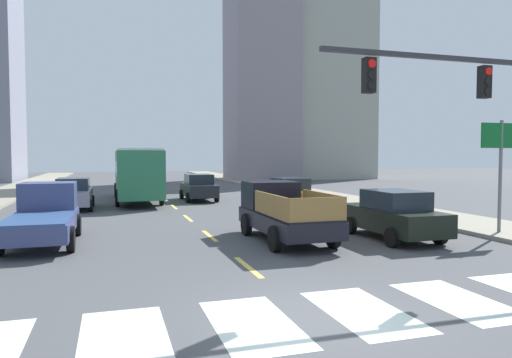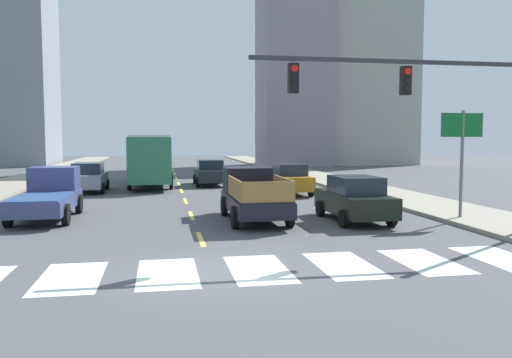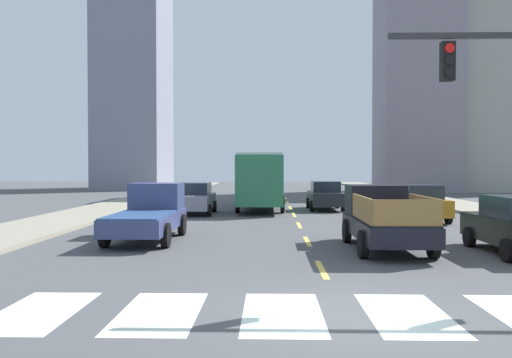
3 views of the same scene
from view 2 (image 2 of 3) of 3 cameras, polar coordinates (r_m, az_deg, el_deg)
ground_plane at (r=12.58m, az=-4.67°, el=-10.06°), size 160.00×160.00×0.00m
sidewalk_right at (r=32.65m, az=11.58°, el=-0.97°), size 3.65×110.00×0.15m
crosswalk_stripe_2 at (r=12.69m, az=-19.71°, el=-10.17°), size 1.39×2.81×0.01m
crosswalk_stripe_3 at (r=12.52m, az=-9.70°, el=-10.16°), size 1.39×2.81×0.01m
crosswalk_stripe_4 at (r=12.73m, az=0.27°, el=-9.85°), size 1.39×2.81×0.01m
crosswalk_stripe_5 at (r=13.29m, az=9.63°, el=-9.29°), size 1.39×2.81×0.01m
crosswalk_stripe_6 at (r=14.17m, az=18.00°, el=-8.58°), size 1.39×2.81×0.01m
crosswalk_stripe_7 at (r=15.31m, az=25.23°, el=-7.82°), size 1.39×2.81×0.01m
lane_dash_0 at (r=16.47m, az=-6.09°, el=-6.56°), size 0.16×2.40×0.01m
lane_dash_1 at (r=21.38m, az=-7.11°, el=-3.99°), size 0.16×2.40×0.01m
lane_dash_2 at (r=26.33m, az=-7.75°, el=-2.39°), size 0.16×2.40×0.01m
lane_dash_3 at (r=31.30m, az=-8.19°, el=-1.29°), size 0.16×2.40×0.01m
lane_dash_4 at (r=36.27m, az=-8.51°, el=-0.50°), size 0.16×2.40×0.01m
lane_dash_5 at (r=41.25m, az=-8.75°, el=0.11°), size 0.16×2.40×0.01m
lane_dash_6 at (r=46.24m, az=-8.94°, el=0.58°), size 0.16×2.40×0.01m
lane_dash_7 at (r=51.23m, az=-9.09°, el=0.96°), size 0.16×2.40×0.01m
pickup_stakebed at (r=20.16m, az=-0.37°, el=-1.80°), size 2.18×5.20×1.96m
pickup_dark at (r=22.13m, az=-21.81°, el=-1.60°), size 2.18×5.20×1.96m
city_bus at (r=35.24m, az=-11.47°, el=2.49°), size 2.72×10.80×3.32m
sedan_near_left at (r=31.79m, az=-17.91°, el=0.17°), size 2.02×4.40×1.72m
sedan_mid at (r=34.64m, az=-5.09°, el=0.72°), size 2.02×4.40×1.72m
sedan_far at (r=29.13m, az=3.64°, el=0.00°), size 2.02×4.40×1.72m
sedan_near_right at (r=20.06m, az=10.75°, el=-2.14°), size 2.02×4.40×1.72m
traffic_signal_gantry at (r=16.64m, az=19.50°, el=7.80°), size 8.63×0.27×6.00m
direction_sign_green at (r=21.15m, az=21.68°, el=3.87°), size 1.70×0.12×4.20m
tower_tall_centre at (r=66.93m, az=-24.77°, el=13.85°), size 7.41×9.94×28.88m
block_mid_left at (r=66.10m, az=11.40°, el=12.62°), size 10.54×11.13×25.06m
block_mid_right at (r=60.58m, az=4.17°, el=13.78°), size 7.55×7.47×25.77m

